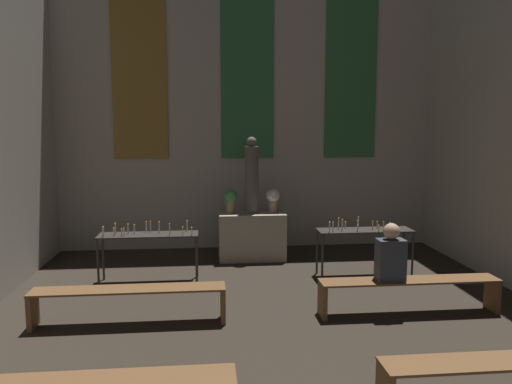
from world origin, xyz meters
name	(u,v)px	position (x,y,z in m)	size (l,w,h in m)	color
wall_back	(247,105)	(0.00, 9.95, 2.92)	(7.78, 0.16, 5.77)	#B2AD9E
altar	(252,236)	(0.00, 8.96, 0.44)	(1.23, 0.68, 0.88)	#ADA38E
statue	(252,177)	(0.00, 8.96, 1.54)	(0.26, 0.26, 1.41)	#5B5651
flower_vase_left	(230,199)	(-0.40, 8.96, 1.14)	(0.26, 0.26, 0.45)	#937A5B
flower_vase_right	(273,199)	(0.40, 8.96, 1.14)	(0.26, 0.26, 0.45)	#937A5B
candle_rack_left	(148,239)	(-1.77, 7.68, 0.70)	(1.57, 0.45, 0.98)	#332D28
candle_rack_right	(364,235)	(1.76, 7.68, 0.70)	(1.57, 0.45, 0.99)	#332D28
pew_back_left	(129,297)	(-1.82, 5.94, 0.35)	(2.41, 0.36, 0.47)	brown
pew_back_right	(409,288)	(1.82, 5.94, 0.35)	(2.41, 0.36, 0.47)	brown
person_seated	(391,255)	(1.55, 5.94, 0.81)	(0.36, 0.24, 0.76)	#383D47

